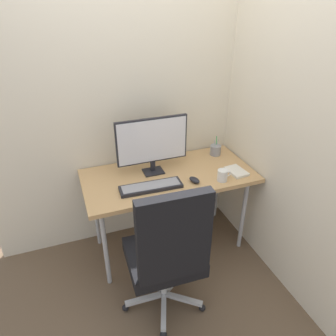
# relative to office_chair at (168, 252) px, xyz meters

# --- Properties ---
(ground_plane) EXTENTS (8.00, 8.00, 0.00)m
(ground_plane) POSITION_rel_office_chair_xyz_m (0.25, 0.64, -0.57)
(ground_plane) COLOR brown
(wall_back) EXTENTS (2.86, 0.04, 2.80)m
(wall_back) POSITION_rel_office_chair_xyz_m (0.25, 1.01, 0.83)
(wall_back) COLOR beige
(wall_back) RESTS_ON ground_plane
(wall_side_right) EXTENTS (0.04, 2.15, 2.80)m
(wall_side_right) POSITION_rel_office_chair_xyz_m (0.97, 0.43, 0.83)
(wall_side_right) COLOR beige
(wall_side_right) RESTS_ON ground_plane
(desk) EXTENTS (1.39, 0.67, 0.76)m
(desk) POSITION_rel_office_chair_xyz_m (0.25, 0.64, 0.13)
(desk) COLOR tan
(desk) RESTS_ON ground_plane
(office_chair) EXTENTS (0.59, 0.62, 1.11)m
(office_chair) POSITION_rel_office_chair_xyz_m (0.00, 0.00, 0.00)
(office_chair) COLOR black
(office_chair) RESTS_ON ground_plane
(monitor) EXTENTS (0.58, 0.13, 0.46)m
(monitor) POSITION_rel_office_chair_xyz_m (0.14, 0.73, 0.45)
(monitor) COLOR black
(monitor) RESTS_ON desk
(keyboard) EXTENTS (0.48, 0.16, 0.03)m
(keyboard) POSITION_rel_office_chair_xyz_m (0.05, 0.49, 0.20)
(keyboard) COLOR black
(keyboard) RESTS_ON desk
(mouse) EXTENTS (0.09, 0.11, 0.04)m
(mouse) POSITION_rel_office_chair_xyz_m (0.39, 0.46, 0.20)
(mouse) COLOR black
(mouse) RESTS_ON desk
(pen_holder) EXTENTS (0.10, 0.10, 0.17)m
(pen_holder) POSITION_rel_office_chair_xyz_m (0.77, 0.83, 0.23)
(pen_holder) COLOR gray
(pen_holder) RESTS_ON desk
(notebook) EXTENTS (0.14, 0.20, 0.02)m
(notebook) POSITION_rel_office_chair_xyz_m (0.78, 0.48, 0.19)
(notebook) COLOR silver
(notebook) RESTS_ON desk
(coffee_mug) EXTENTS (0.12, 0.08, 0.09)m
(coffee_mug) POSITION_rel_office_chair_xyz_m (0.61, 0.41, 0.23)
(coffee_mug) COLOR white
(coffee_mug) RESTS_ON desk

